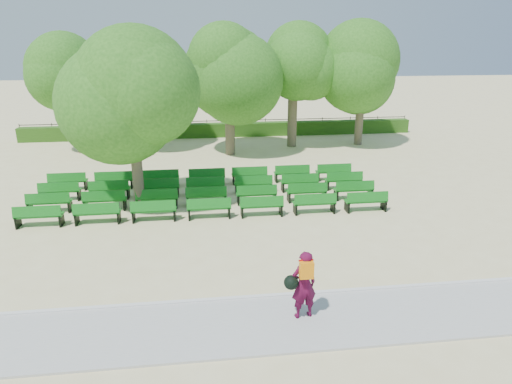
# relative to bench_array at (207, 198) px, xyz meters

# --- Properties ---
(ground) EXTENTS (120.00, 120.00, 0.00)m
(ground) POSITION_rel_bench_array_xyz_m (1.33, -1.49, -0.08)
(ground) COLOR beige
(paving) EXTENTS (30.00, 2.20, 0.06)m
(paving) POSITION_rel_bench_array_xyz_m (1.33, -8.89, -0.05)
(paving) COLOR #B0B0AB
(paving) RESTS_ON ground
(curb) EXTENTS (30.00, 0.12, 0.10)m
(curb) POSITION_rel_bench_array_xyz_m (1.33, -7.74, -0.03)
(curb) COLOR silver
(curb) RESTS_ON ground
(hedge) EXTENTS (26.00, 0.70, 0.90)m
(hedge) POSITION_rel_bench_array_xyz_m (1.33, 12.51, 0.37)
(hedge) COLOR #2A5716
(hedge) RESTS_ON ground
(fence) EXTENTS (26.00, 0.10, 1.02)m
(fence) POSITION_rel_bench_array_xyz_m (1.33, 12.91, -0.08)
(fence) COLOR black
(fence) RESTS_ON ground
(tree_line) EXTENTS (21.80, 6.80, 7.04)m
(tree_line) POSITION_rel_bench_array_xyz_m (1.33, 8.51, -0.08)
(tree_line) COLOR #33721E
(tree_line) RESTS_ON ground
(bench_array) EXTENTS (1.64, 0.59, 1.02)m
(bench_array) POSITION_rel_bench_array_xyz_m (0.00, 0.00, 0.00)
(bench_array) COLOR #13701A
(bench_array) RESTS_ON ground
(tree_among) EXTENTS (4.31, 4.31, 5.97)m
(tree_among) POSITION_rel_bench_array_xyz_m (-2.62, -0.71, 3.93)
(tree_among) COLOR brown
(tree_among) RESTS_ON ground
(person) EXTENTS (0.83, 0.53, 1.70)m
(person) POSITION_rel_bench_array_xyz_m (2.02, -8.72, 0.86)
(person) COLOR #4A0A28
(person) RESTS_ON ground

